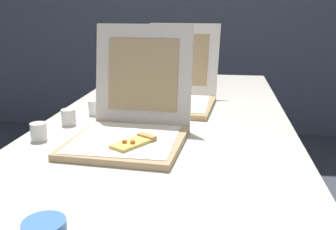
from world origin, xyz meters
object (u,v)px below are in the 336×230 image
(cup_white_mid, at_px, (95,108))
(cup_white_near_left, at_px, (39,132))
(cup_white_far, at_px, (126,92))
(cup_white_near_center, at_px, (69,117))
(pizza_box_middle, at_px, (174,94))
(pizza_box_front, at_px, (131,126))
(table, at_px, (169,129))

(cup_white_mid, height_order, cup_white_near_left, same)
(cup_white_far, bearing_deg, cup_white_near_center, -102.79)
(pizza_box_middle, height_order, cup_white_far, pizza_box_middle)
(pizza_box_front, height_order, pizza_box_middle, pizza_box_front)
(cup_white_far, distance_m, cup_white_near_center, 0.49)
(pizza_box_front, bearing_deg, table, 77.11)
(pizza_box_front, height_order, cup_white_near_center, pizza_box_front)
(cup_white_mid, xyz_separation_m, cup_white_near_left, (-0.09, -0.34, 0.00))
(pizza_box_middle, bearing_deg, cup_white_mid, -140.77)
(pizza_box_front, xyz_separation_m, cup_white_near_center, (-0.28, 0.15, -0.02))
(table, relative_size, cup_white_mid, 35.22)
(cup_white_near_left, xyz_separation_m, cup_white_near_center, (0.03, 0.19, 0.00))
(cup_white_far, height_order, cup_white_near_left, same)
(pizza_box_middle, distance_m, cup_white_near_center, 0.52)
(cup_white_near_left, bearing_deg, pizza_box_front, 6.82)
(cup_white_near_center, bearing_deg, cup_white_near_left, -99.60)
(cup_white_mid, bearing_deg, cup_white_near_center, -109.86)
(pizza_box_front, height_order, cup_white_mid, pizza_box_front)
(pizza_box_front, xyz_separation_m, cup_white_mid, (-0.23, 0.30, -0.02))
(pizza_box_middle, xyz_separation_m, cup_white_far, (-0.26, 0.11, -0.02))
(pizza_box_middle, xyz_separation_m, cup_white_near_center, (-0.37, -0.37, -0.02))
(cup_white_far, bearing_deg, table, -51.62)
(table, distance_m, pizza_box_middle, 0.25)
(table, xyz_separation_m, pizza_box_middle, (-0.01, 0.23, 0.10))
(table, relative_size, cup_white_near_left, 35.22)
(cup_white_mid, distance_m, cup_white_near_center, 0.16)
(pizza_box_front, xyz_separation_m, cup_white_far, (-0.17, 0.62, -0.02))
(cup_white_far, xyz_separation_m, cup_white_near_left, (-0.14, -0.66, 0.00))
(pizza_box_front, bearing_deg, cup_white_near_left, -169.10)
(table, bearing_deg, pizza_box_middle, 91.48)
(pizza_box_middle, relative_size, cup_white_near_left, 8.64)
(table, xyz_separation_m, cup_white_mid, (-0.32, 0.01, 0.08))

